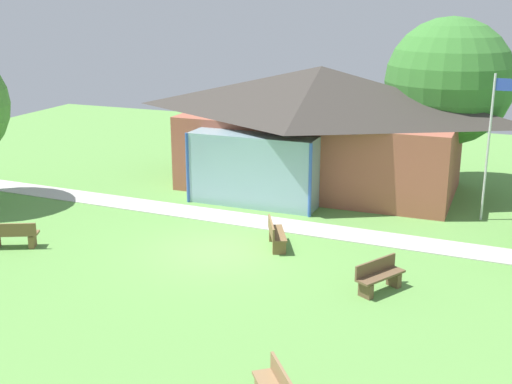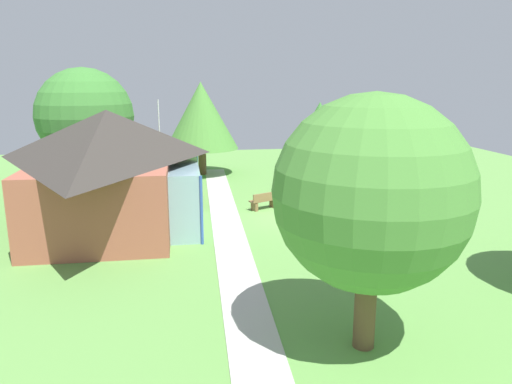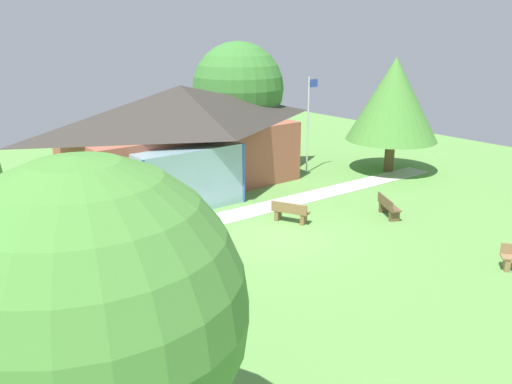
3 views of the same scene
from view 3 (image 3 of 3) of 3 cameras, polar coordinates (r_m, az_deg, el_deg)
name	(u,v)px [view 3 (image 3 of 3)]	position (r m, az deg, el deg)	size (l,w,h in m)	color
ground_plane	(276,238)	(19.71, 2.16, -4.97)	(44.00, 44.00, 0.00)	#609947
pavilion	(182,136)	(25.53, -7.90, 5.99)	(11.58, 6.98, 4.86)	#A35642
footpath	(229,216)	(21.88, -2.86, -2.63)	(24.87, 1.30, 0.03)	#BCB7B2
flagpole	(309,120)	(28.02, 5.65, 7.64)	(0.64, 0.08, 5.04)	silver
bench_mid_left	(159,299)	(14.93, -10.38, -11.24)	(1.54, 1.03, 0.84)	brown
bench_mid_right	(388,207)	(22.43, 13.95, -1.58)	(1.13, 1.52, 0.84)	brown
bench_rear_near_path	(290,213)	(21.17, 3.69, -2.23)	(1.05, 1.54, 0.84)	brown
tree_lawn_corner	(91,313)	(7.89, -17.29, -12.25)	(4.43, 4.43, 5.91)	brown
tree_east_hedge	(394,99)	(28.89, 14.53, 9.57)	(4.76, 4.76, 6.01)	brown
tree_behind_pavilion_right	(238,88)	(29.40, -1.92, 11.04)	(4.94, 4.94, 6.75)	brown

